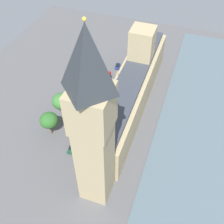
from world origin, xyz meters
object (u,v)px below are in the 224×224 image
Objects in this scene: car_yellow_cab_near_tower at (90,109)px; pedestrian_midblock at (112,91)px; clock_tower at (93,128)px; double_decker_bus_by_river_gate at (105,83)px; street_lamp_slot_10 at (90,67)px; double_decker_bus_leading at (82,127)px; pedestrian_opposite_hall at (120,74)px; car_dark_green_kerbside at (72,148)px; plane_tree_trailing at (61,101)px; plane_tree_corner at (49,120)px; pedestrian_under_trees at (86,142)px; car_blue_far_end at (118,66)px; parliament_building at (133,86)px.

car_yellow_cab_near_tower is 3.08× the size of pedestrian_midblock.
clock_tower reaches higher than car_yellow_cab_near_tower.
street_lamp_slot_10 is at bearing 139.38° from double_decker_bus_by_river_gate.
pedestrian_opposite_hall is (-2.79, -35.72, -1.91)m from double_decker_bus_leading.
clock_tower is at bearing -71.12° from car_yellow_cab_near_tower.
plane_tree_trailing is (9.89, -13.69, 6.29)m from car_dark_green_kerbside.
double_decker_bus_leading is at bearing -89.45° from car_yellow_cab_near_tower.
street_lamp_slot_10 reaches higher than car_dark_green_kerbside.
double_decker_bus_by_river_gate is 31.27m from plane_tree_corner.
car_dark_green_kerbside is at bearing -93.34° from car_yellow_cab_near_tower.
pedestrian_opposite_hall is 33.63m from plane_tree_trailing.
pedestrian_under_trees is 0.28× the size of street_lamp_slot_10.
pedestrian_midblock is 0.26× the size of street_lamp_slot_10.
car_blue_far_end is 46.02m from plane_tree_corner.
pedestrian_under_trees is at bearing -88.77° from double_decker_bus_by_river_gate.
pedestrian_under_trees is (-4.83, 15.22, -0.15)m from car_yellow_cab_near_tower.
clock_tower is 43.53m from car_yellow_cab_near_tower.
parliament_building is 1.23× the size of clock_tower.
plane_tree_trailing is at bearing -155.18° from car_yellow_cab_near_tower.
car_yellow_cab_near_tower is at bearing -88.89° from car_dark_green_kerbside.
car_yellow_cab_near_tower is 0.99× the size of car_dark_green_kerbside.
plane_tree_corner is at bearing 62.35° from pedestrian_opposite_hall.
car_dark_green_kerbside is (0.18, 8.36, -1.74)m from double_decker_bus_leading.
plane_tree_trailing is (12.86, 30.40, 6.45)m from pedestrian_opposite_hall.
plane_tree_trailing reaches higher than plane_tree_corner.
parliament_building is 41.41× the size of pedestrian_under_trees.
car_blue_far_end is 0.72× the size of street_lamp_slot_10.
car_blue_far_end is 2.80× the size of pedestrian_midblock.
street_lamp_slot_10 reaches higher than car_yellow_cab_near_tower.
car_yellow_cab_near_tower is (0.98, 14.70, -1.75)m from double_decker_bus_by_river_gate.
double_decker_bus_leading is (-0.47, 25.40, 0.00)m from double_decker_bus_by_river_gate.
car_yellow_cab_near_tower is 0.51× the size of plane_tree_corner.
plane_tree_corner is (10.00, -4.30, 5.71)m from car_dark_green_kerbside.
pedestrian_under_trees is at bearing -93.51° from car_blue_far_end.
pedestrian_midblock is (-4.47, -12.87, -0.20)m from car_yellow_cab_near_tower.
car_yellow_cab_near_tower is (13.80, 10.03, -7.22)m from parliament_building.
car_blue_far_end is 15.15m from double_decker_bus_by_river_gate.
pedestrian_under_trees is 40.25m from pedestrian_opposite_hall.
car_blue_far_end is 0.91× the size of car_yellow_cab_near_tower.
pedestrian_opposite_hall is (9.56, -14.99, -7.38)m from parliament_building.
car_yellow_cab_near_tower and car_dark_green_kerbside have the same top height.
parliament_building is 14.34× the size of car_yellow_cab_near_tower.
car_blue_far_end is at bearing 79.89° from car_yellow_cab_near_tower.
car_dark_green_kerbside is at bearing 103.21° from street_lamp_slot_10.
pedestrian_opposite_hall is 0.17× the size of plane_tree_corner.
car_yellow_cab_near_tower is 15.97m from pedestrian_under_trees.
car_yellow_cab_near_tower reaches higher than pedestrian_opposite_hall.
pedestrian_under_trees is (-3.39, 4.52, -1.90)m from double_decker_bus_leading.
parliament_building is 45.13m from clock_tower.
car_blue_far_end is 40.47m from double_decker_bus_leading.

